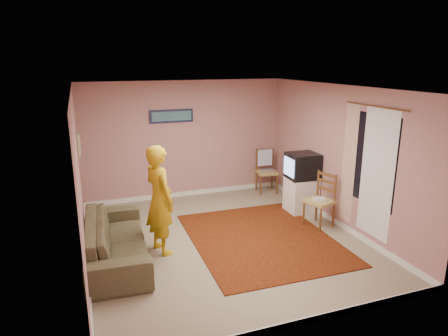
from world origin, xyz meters
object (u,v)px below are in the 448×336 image
object	(u,v)px
crt_tv	(302,166)
sofa	(116,239)
person	(160,200)
tv_cabinet	(301,195)
chair_a	(267,167)
chair_b	(320,195)

from	to	relation	value
crt_tv	sofa	distance (m)	3.88
sofa	person	xyz separation A→B (m)	(0.71, 0.04, 0.55)
tv_cabinet	sofa	distance (m)	3.84
crt_tv	chair_a	bearing A→B (deg)	97.60
crt_tv	sofa	xyz separation A→B (m)	(-3.74, -0.82, -0.64)
sofa	person	bearing A→B (deg)	-83.71
chair_b	sofa	size ratio (longest dim) A/B	0.25
chair_b	crt_tv	bearing A→B (deg)	155.47
chair_b	person	xyz separation A→B (m)	(-2.95, 0.01, 0.27)
chair_a	crt_tv	bearing A→B (deg)	-76.01
tv_cabinet	chair_a	xyz separation A→B (m)	(-0.13, 1.34, 0.26)
tv_cabinet	chair_a	size ratio (longest dim) A/B	1.31
tv_cabinet	sofa	xyz separation A→B (m)	(-3.75, -0.82, -0.02)
sofa	person	size ratio (longest dim) A/B	1.29
chair_a	chair_b	world-z (taller)	chair_b
tv_cabinet	person	distance (m)	3.18
tv_cabinet	chair_a	world-z (taller)	chair_a
person	tv_cabinet	bearing A→B (deg)	-93.75
crt_tv	chair_b	bearing A→B (deg)	-93.23
sofa	person	distance (m)	0.90
crt_tv	chair_b	world-z (taller)	crt_tv
crt_tv	person	xyz separation A→B (m)	(-3.03, -0.78, -0.09)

